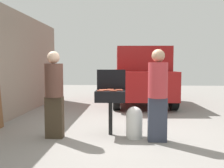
% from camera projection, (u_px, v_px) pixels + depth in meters
% --- Properties ---
extents(ground_plane, '(24.00, 24.00, 0.00)m').
position_uv_depth(ground_plane, '(119.00, 134.00, 5.02)').
color(ground_plane, gray).
extents(house_wall_side, '(0.24, 8.00, 2.91)m').
position_uv_depth(house_wall_side, '(2.00, 64.00, 6.09)').
color(house_wall_side, gray).
rests_on(house_wall_side, ground).
extents(bbq_grill, '(0.60, 0.44, 0.91)m').
position_uv_depth(bbq_grill, '(110.00, 98.00, 4.93)').
color(bbq_grill, black).
rests_on(bbq_grill, ground).
extents(grill_lid_open, '(0.60, 0.05, 0.42)m').
position_uv_depth(grill_lid_open, '(111.00, 80.00, 5.12)').
color(grill_lid_open, black).
rests_on(grill_lid_open, bbq_grill).
extents(hot_dog_0, '(0.13, 0.04, 0.03)m').
position_uv_depth(hot_dog_0, '(113.00, 90.00, 4.83)').
color(hot_dog_0, '#B74C33').
rests_on(hot_dog_0, bbq_grill).
extents(hot_dog_1, '(0.13, 0.03, 0.03)m').
position_uv_depth(hot_dog_1, '(104.00, 90.00, 4.88)').
color(hot_dog_1, '#B74C33').
rests_on(hot_dog_1, bbq_grill).
extents(hot_dog_2, '(0.13, 0.04, 0.03)m').
position_uv_depth(hot_dog_2, '(103.00, 90.00, 4.84)').
color(hot_dog_2, '#B74C33').
rests_on(hot_dog_2, bbq_grill).
extents(hot_dog_3, '(0.13, 0.03, 0.03)m').
position_uv_depth(hot_dog_3, '(119.00, 90.00, 4.96)').
color(hot_dog_3, '#C6593D').
rests_on(hot_dog_3, bbq_grill).
extents(hot_dog_4, '(0.13, 0.04, 0.03)m').
position_uv_depth(hot_dog_4, '(100.00, 91.00, 4.77)').
color(hot_dog_4, '#C6593D').
rests_on(hot_dog_4, bbq_grill).
extents(hot_dog_5, '(0.13, 0.03, 0.03)m').
position_uv_depth(hot_dog_5, '(110.00, 90.00, 4.88)').
color(hot_dog_5, '#C6593D').
rests_on(hot_dog_5, bbq_grill).
extents(hot_dog_6, '(0.13, 0.04, 0.03)m').
position_uv_depth(hot_dog_6, '(110.00, 89.00, 5.05)').
color(hot_dog_6, '#C6593D').
rests_on(hot_dog_6, bbq_grill).
extents(hot_dog_7, '(0.13, 0.04, 0.03)m').
position_uv_depth(hot_dog_7, '(102.00, 90.00, 4.92)').
color(hot_dog_7, '#C6593D').
rests_on(hot_dog_7, bbq_grill).
extents(hot_dog_8, '(0.13, 0.04, 0.03)m').
position_uv_depth(hot_dog_8, '(120.00, 90.00, 4.88)').
color(hot_dog_8, '#B74C33').
rests_on(hot_dog_8, bbq_grill).
extents(hot_dog_9, '(0.13, 0.03, 0.03)m').
position_uv_depth(hot_dog_9, '(107.00, 90.00, 4.95)').
color(hot_dog_9, '#B74C33').
rests_on(hot_dog_9, bbq_grill).
extents(hot_dog_10, '(0.13, 0.03, 0.03)m').
position_uv_depth(hot_dog_10, '(113.00, 91.00, 4.76)').
color(hot_dog_10, '#AD4228').
rests_on(hot_dog_10, bbq_grill).
extents(hot_dog_11, '(0.13, 0.04, 0.03)m').
position_uv_depth(hot_dog_11, '(110.00, 89.00, 5.01)').
color(hot_dog_11, '#B74C33').
rests_on(hot_dog_11, bbq_grill).
extents(propane_tank, '(0.32, 0.32, 0.62)m').
position_uv_depth(propane_tank, '(134.00, 122.00, 4.75)').
color(propane_tank, silver).
rests_on(propane_tank, ground).
extents(person_left, '(0.35, 0.35, 1.69)m').
position_uv_depth(person_left, '(54.00, 91.00, 4.71)').
color(person_left, '#3F3323').
rests_on(person_left, ground).
extents(person_right, '(0.36, 0.36, 1.71)m').
position_uv_depth(person_right, '(158.00, 92.00, 4.49)').
color(person_right, '#333847').
rests_on(person_right, ground).
extents(parked_minivan, '(2.21, 4.49, 2.02)m').
position_uv_depth(parked_minivan, '(140.00, 75.00, 9.11)').
color(parked_minivan, maroon).
rests_on(parked_minivan, ground).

